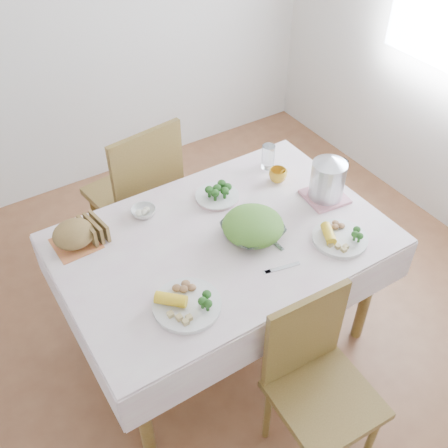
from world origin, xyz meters
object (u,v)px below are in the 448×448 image
salad_bowl (253,231)px  electric_kettle (328,179)px  chair_far (134,197)px  dinner_plate_left (187,305)px  dinner_plate_right (340,239)px  yellow_mug (278,175)px  chair_near (326,395)px  dining_table (223,292)px

salad_bowl → electric_kettle: (0.47, 0.04, 0.09)m
chair_far → electric_kettle: electric_kettle is taller
dinner_plate_left → electric_kettle: 0.97m
dinner_plate_right → electric_kettle: 0.33m
chair_far → yellow_mug: bearing=124.1°
chair_near → dinner_plate_right: size_ratio=3.48×
salad_bowl → chair_far: bearing=103.4°
chair_far → yellow_mug: 0.91m
dining_table → chair_near: chair_near is taller
dinner_plate_right → yellow_mug: bearing=86.8°
dinner_plate_left → yellow_mug: size_ratio=3.05×
dining_table → electric_kettle: bearing=-3.0°
dinner_plate_right → dining_table: bearing=145.4°
yellow_mug → electric_kettle: 0.28m
dinner_plate_right → yellow_mug: yellow_mug is taller
dining_table → chair_far: size_ratio=1.39×
chair_near → dinner_plate_right: 0.69m
dinner_plate_left → salad_bowl: bearing=23.7°
dining_table → yellow_mug: size_ratio=15.13×
chair_far → salad_bowl: size_ratio=3.78×
chair_near → salad_bowl: (0.10, 0.70, 0.33)m
chair_far → dinner_plate_right: 1.31m
dining_table → electric_kettle: size_ratio=5.85×
chair_far → yellow_mug: chair_far is taller
dinner_plate_left → dinner_plate_right: bearing=-2.6°
dining_table → chair_near: size_ratio=1.57×
dinner_plate_left → electric_kettle: electric_kettle is taller
chair_near → dinner_plate_left: 0.69m
dinner_plate_left → yellow_mug: 0.95m
chair_near → dinner_plate_right: chair_near is taller
salad_bowl → dinner_plate_right: salad_bowl is taller
dinner_plate_left → chair_far: bearing=77.5°
chair_far → yellow_mug: (0.57, -0.63, 0.33)m
dining_table → chair_far: bearing=96.4°
dining_table → dinner_plate_left: dinner_plate_left is taller
dinner_plate_right → electric_kettle: size_ratio=1.07×
salad_bowl → yellow_mug: yellow_mug is taller
chair_near → salad_bowl: bearing=84.4°
dining_table → salad_bowl: size_ratio=5.24×
chair_near → chair_far: chair_far is taller
yellow_mug → chair_near: bearing=-114.9°
chair_far → dinner_plate_left: (-0.25, -1.11, 0.31)m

